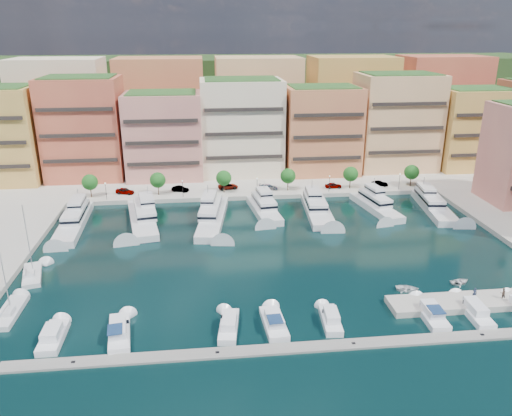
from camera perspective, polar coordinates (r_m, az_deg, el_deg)
The scene contains 53 objects.
ground at distance 93.92m, azimuth 2.25°, elevation -5.02°, with size 400.00×400.00×0.00m, color black.
north_quay at distance 151.96m, azimuth -1.17°, elevation 4.88°, with size 220.00×64.00×2.00m, color #9E998E.
hillside at distance 198.55m, azimuth -2.43°, elevation 8.48°, with size 240.00×40.00×58.00m, color #1D3817.
south_pontoon at distance 67.87m, azimuth 3.49°, elevation -15.86°, with size 72.00×2.20×0.35m, color gray.
finger_pier at distance 85.33m, azimuth 25.28°, elevation -9.85°, with size 32.00×5.00×2.00m, color #9E998E.
apartment_1 at distance 141.89m, azimuth -19.03°, elevation 8.63°, with size 20.00×16.50×26.80m.
apartment_2 at distance 137.24m, azimuth -10.45°, elevation 8.18°, with size 20.00×15.50×22.80m.
apartment_3 at distance 138.97m, azimuth -1.66°, elevation 9.28°, with size 22.00×16.50×25.80m.
apartment_4 at distance 140.68m, azimuth 7.48°, elevation 8.83°, with size 20.00×15.50×23.80m.
apartment_5 at distance 148.95m, azimuth 15.70°, elevation 9.48°, with size 22.00×16.50×26.80m.
apartment_6 at distance 157.01m, azimuth 23.46°, elevation 8.34°, with size 20.00×15.50×22.80m.
backblock_0 at distance 165.31m, azimuth -21.31°, elevation 10.45°, with size 26.00×18.00×30.00m, color #F8E3C0.
backblock_1 at distance 160.33m, azimuth -10.72°, elevation 11.18°, with size 26.00×18.00×30.00m, color #D3864F.
backblock_2 at distance 160.87m, azimuth 0.21°, elevation 11.55°, with size 26.00×18.00×30.00m, color #EFB37E.
backblock_3 at distance 166.90m, azimuth 10.71°, elevation 11.52°, with size 26.00×18.00×30.00m, color #DA994F.
backblock_4 at distance 177.85m, azimuth 20.19°, elevation 11.17°, with size 26.00×18.00×30.00m, color #CD6644.
tree_0 at distance 125.65m, azimuth -18.46°, elevation 2.81°, with size 3.80×3.80×5.65m.
tree_1 at distance 123.20m, azimuth -11.17°, elevation 3.15°, with size 3.80×3.80×5.65m.
tree_2 at distance 122.80m, azimuth -3.71°, elevation 3.44°, with size 3.80×3.80×5.65m.
tree_3 at distance 124.47m, azimuth 3.68°, elevation 3.67°, with size 3.80×3.80×5.65m.
tree_4 at distance 128.14m, azimuth 10.76°, elevation 3.83°, with size 3.80×3.80×5.65m.
tree_5 at distance 133.63m, azimuth 17.36°, elevation 3.93°, with size 3.80×3.80×5.65m.
lamppost_0 at distance 122.95m, azimuth -16.80°, elevation 2.17°, with size 0.30×0.30×4.20m.
lamppost_1 at distance 120.87m, azimuth -8.39°, elevation 2.53°, with size 0.30×0.30×4.20m.
lamppost_2 at distance 121.46m, azimuth 0.13°, elevation 2.84°, with size 0.30×0.30×4.20m.
lamppost_3 at distance 124.67m, azimuth 8.39°, elevation 3.07°, with size 0.30×0.30×4.20m.
lamppost_4 at distance 130.30m, azimuth 16.09°, elevation 3.24°, with size 0.30×0.30×4.20m.
yacht_0 at distance 112.77m, azimuth -20.04°, elevation -1.21°, with size 5.41×23.70×7.30m.
yacht_1 at distance 110.52m, azimuth -12.82°, elevation -0.96°, with size 8.89×23.16×7.30m.
yacht_2 at distance 109.00m, azimuth -5.00°, elevation -0.75°, with size 8.00×24.76×7.30m.
yacht_3 at distance 112.91m, azimuth 0.88°, elevation 0.08°, with size 6.56×17.48×7.30m.
yacht_4 at distance 113.42m, azimuth 6.95°, elevation -0.04°, with size 6.52×20.91×7.30m.
yacht_5 at distance 118.11m, azimuth 13.42°, elevation 0.43°, with size 7.30×19.03×7.30m.
yacht_6 at distance 122.03m, azimuth 19.51°, elevation 0.44°, with size 7.58×21.88×7.30m.
cruiser_0 at distance 74.27m, azimuth -22.18°, elevation -13.50°, with size 2.83×7.51×2.55m.
cruiser_1 at distance 72.27m, azimuth -15.36°, elevation -13.61°, with size 3.89×9.23×2.66m.
cruiser_3 at distance 71.32m, azimuth -3.12°, elevation -13.34°, with size 3.47×8.18×2.55m.
cruiser_4 at distance 71.82m, azimuth 2.08°, elevation -13.04°, with size 3.29×8.24×2.66m.
cruiser_5 at distance 73.32m, azimuth 8.52°, elevation -12.54°, with size 2.92×7.43×2.55m.
cruiser_7 at distance 78.09m, azimuth 19.30°, elevation -11.34°, with size 3.01×8.54×2.66m.
cruiser_8 at distance 81.04m, azimuth 23.60°, elevation -10.76°, with size 2.94×9.10×2.55m.
sailboat_0 at distance 82.77m, azimuth -26.32°, elevation -10.72°, with size 2.87×9.09×13.20m.
sailboat_1 at distance 92.68m, azimuth -24.21°, elevation -7.06°, with size 4.89×9.07×13.20m.
tender_2 at distance 89.21m, azimuth 22.29°, elevation -7.80°, with size 2.43×3.40×0.70m, color silver.
tender_0 at distance 84.23m, azimuth 16.91°, elevation -8.79°, with size 2.59×3.63×0.75m, color silver.
car_0 at distance 126.58m, azimuth -14.76°, elevation 1.90°, with size 1.81×4.50×1.53m, color gray.
car_1 at distance 125.58m, azimuth -8.66°, elevation 2.17°, with size 1.49×4.27×1.41m, color gray.
car_2 at distance 126.50m, azimuth -3.20°, elevation 2.51°, with size 2.34×5.08×1.41m, color gray.
car_3 at distance 125.81m, azimuth 1.41°, elevation 2.42°, with size 1.90×4.67×1.35m, color gray.
car_4 at distance 128.45m, azimuth 8.83°, elevation 2.57°, with size 1.67×4.16×1.42m, color gray.
car_5 at distance 132.37m, azimuth 13.95°, elevation 2.72°, with size 1.44×4.12×1.36m, color gray.
person_0 at distance 83.29m, azimuth 23.71°, elevation -8.88°, with size 0.63×0.41×1.72m, color #232C46.
person_1 at distance 85.09m, azimuth 26.38°, elevation -8.69°, with size 0.83×0.65×1.71m, color #453429.
Camera 1 is at (-12.93, -84.09, 39.77)m, focal length 35.00 mm.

